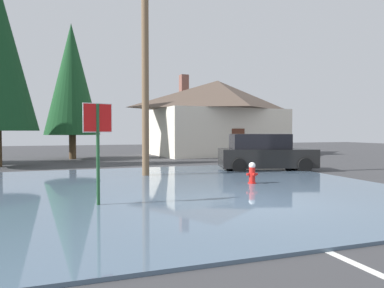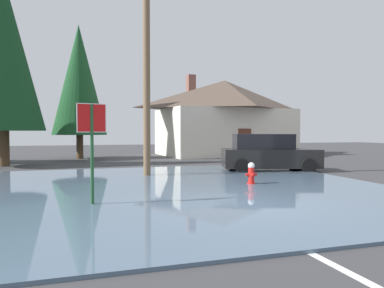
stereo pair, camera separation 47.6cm
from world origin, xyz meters
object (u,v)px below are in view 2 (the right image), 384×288
object	(u,v)px
stop_sign_near	(92,134)
fire_hydrant	(251,174)
pine_tree_short_left	(2,49)
parked_car	(268,153)
pine_tree_tall_left	(79,80)
house	(224,116)
utility_pole	(146,49)

from	to	relation	value
stop_sign_near	fire_hydrant	xyz separation A→B (m)	(5.11, 1.87, -1.37)
pine_tree_short_left	parked_car	bearing A→B (deg)	-25.87
stop_sign_near	pine_tree_tall_left	distance (m)	15.91
house	pine_tree_tall_left	bearing A→B (deg)	-174.54
parked_car	pine_tree_short_left	size ratio (longest dim) A/B	0.45
parked_car	stop_sign_near	bearing A→B (deg)	-144.24
fire_hydrant	utility_pole	size ratio (longest dim) A/B	0.08
stop_sign_near	parked_car	bearing A→B (deg)	35.76
utility_pole	house	world-z (taller)	utility_pole
fire_hydrant	house	xyz separation A→B (m)	(4.92, 14.67, 2.59)
utility_pole	parked_car	bearing A→B (deg)	4.65
utility_pole	pine_tree_short_left	distance (m)	9.06
fire_hydrant	pine_tree_tall_left	bearing A→B (deg)	112.79
utility_pole	house	size ratio (longest dim) A/B	0.90
utility_pole	pine_tree_tall_left	xyz separation A→B (m)	(-2.77, 10.38, 0.14)
utility_pole	fire_hydrant	bearing A→B (deg)	-47.87
fire_hydrant	parked_car	size ratio (longest dim) A/B	0.17
stop_sign_near	parked_car	xyz separation A→B (m)	(7.78, 5.60, -0.95)
stop_sign_near	utility_pole	size ratio (longest dim) A/B	0.25
stop_sign_near	house	xyz separation A→B (m)	(10.03, 16.54, 1.22)
parked_car	pine_tree_tall_left	xyz separation A→B (m)	(-8.41, 9.92, 4.37)
parked_car	pine_tree_tall_left	distance (m)	13.72
pine_tree_tall_left	house	bearing A→B (deg)	5.46
house	pine_tree_tall_left	distance (m)	10.93
house	pine_tree_tall_left	size ratio (longest dim) A/B	1.22
pine_tree_short_left	utility_pole	bearing A→B (deg)	-44.45
stop_sign_near	house	bearing A→B (deg)	58.77
house	pine_tree_short_left	xyz separation A→B (m)	(-14.31, -5.09, 3.05)
utility_pole	house	xyz separation A→B (m)	(7.88, 11.40, -2.06)
fire_hydrant	utility_pole	distance (m)	6.41
house	pine_tree_short_left	distance (m)	15.49
parked_car	fire_hydrant	bearing A→B (deg)	-125.61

